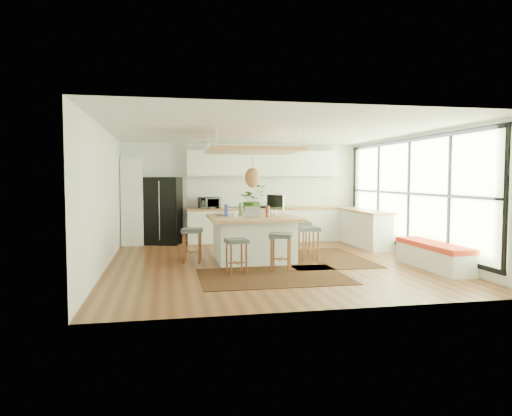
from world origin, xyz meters
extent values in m
plane|color=brown|center=(0.00, 0.00, 0.00)|extent=(7.00, 7.00, 0.00)
plane|color=white|center=(0.00, 0.00, 2.70)|extent=(7.00, 7.00, 0.00)
plane|color=white|center=(0.00, 3.50, 1.35)|extent=(6.50, 0.00, 6.50)
plane|color=white|center=(0.00, -3.50, 1.35)|extent=(6.50, 0.00, 6.50)
plane|color=white|center=(-3.25, 0.00, 1.35)|extent=(0.00, 7.00, 7.00)
plane|color=white|center=(3.25, 0.00, 1.35)|extent=(0.00, 7.00, 7.00)
cube|color=white|center=(-2.95, 3.18, 1.12)|extent=(0.55, 0.60, 2.25)
cube|color=white|center=(0.55, 3.18, 0.44)|extent=(4.20, 0.60, 0.88)
cube|color=#AC6A3D|center=(0.55, 3.18, 0.90)|extent=(4.24, 0.64, 0.05)
cube|color=white|center=(0.55, 3.48, 1.35)|extent=(4.20, 0.02, 0.80)
cube|color=white|center=(0.55, 3.32, 2.15)|extent=(4.20, 0.34, 0.70)
cube|color=white|center=(2.93, 2.00, 0.44)|extent=(0.60, 2.50, 0.88)
cube|color=#AC6A3D|center=(2.93, 2.00, 0.90)|extent=(0.64, 2.54, 0.05)
cube|color=black|center=(-0.25, -1.35, 0.01)|extent=(2.60, 1.80, 0.01)
cube|color=black|center=(1.21, 0.29, 0.01)|extent=(1.80, 2.60, 0.01)
imported|color=#A5A5AA|center=(-0.95, 3.20, 1.11)|extent=(0.59, 0.39, 0.37)
imported|color=#1E4C19|center=(-0.20, 0.94, 1.19)|extent=(0.84, 0.87, 0.52)
imported|color=white|center=(-0.95, 0.73, 0.96)|extent=(0.29, 0.29, 0.06)
cylinder|color=blue|center=(-0.83, 0.53, 1.03)|extent=(0.07, 0.07, 0.19)
cylinder|color=white|center=(-0.68, 0.28, 1.03)|extent=(0.07, 0.07, 0.19)
cylinder|color=brown|center=(-0.03, 0.13, 1.03)|extent=(0.07, 0.07, 0.19)
cylinder|color=white|center=(0.07, 0.48, 1.03)|extent=(0.07, 0.07, 0.19)
cylinder|color=#51814D|center=(-0.48, 0.68, 1.03)|extent=(0.07, 0.07, 0.19)
camera|label=1|loc=(-2.09, -9.21, 1.74)|focal=32.44mm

